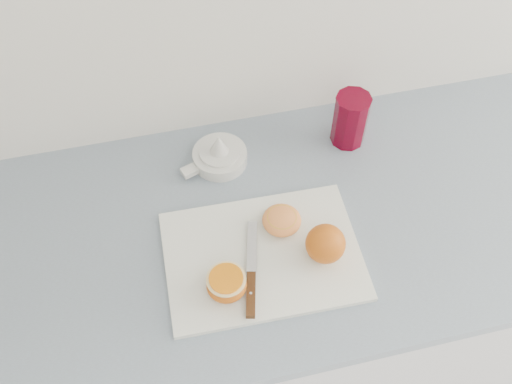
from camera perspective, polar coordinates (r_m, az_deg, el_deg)
counter at (r=1.59m, az=4.65°, el=-11.09°), size 2.53×0.64×0.89m
cutting_board at (r=1.14m, az=0.67°, el=-6.38°), size 0.39×0.29×0.01m
whole_orange at (r=1.11m, az=6.96°, el=-5.17°), size 0.08×0.08×0.08m
half_orange at (r=1.08m, az=-2.97°, el=-9.17°), size 0.08×0.08×0.05m
squeezed_shell at (r=1.16m, az=2.59°, el=-2.82°), size 0.08×0.08×0.03m
paring_knife at (r=1.09m, az=-0.49°, el=-9.36°), size 0.07×0.21×0.01m
citrus_juicer at (r=1.27m, az=-3.70°, el=3.70°), size 0.15×0.12×0.08m
red_tumbler at (r=1.30m, az=9.38°, el=7.02°), size 0.08×0.08×0.13m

